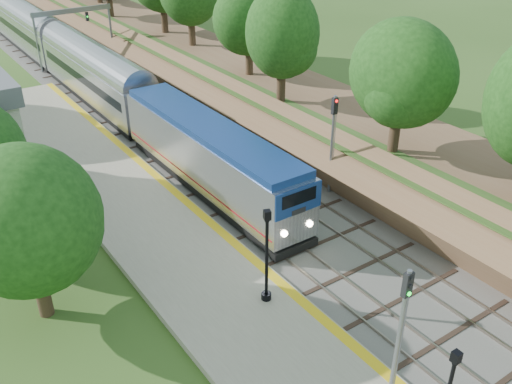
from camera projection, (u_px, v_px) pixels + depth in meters
trackbed at (61, 56)px, 65.30m from camera, size 9.50×170.00×0.28m
platform at (194, 267)px, 30.09m from camera, size 6.40×68.00×0.38m
yellow_stripe at (239, 247)px, 31.41m from camera, size 0.55×68.00×0.01m
embankment at (127, 30)px, 68.53m from camera, size 10.64×170.00×11.70m
signal_gantry at (73, 22)px, 59.62m from camera, size 8.40×0.38×6.20m
trees_behind_platform at (38, 192)px, 28.35m from camera, size 7.82×53.32×7.21m
train at (30, 33)px, 65.80m from camera, size 3.05×101.59×4.49m
lamppost_far at (267, 261)px, 26.49m from camera, size 0.49×0.49×4.98m
signal_platform at (402, 321)px, 20.84m from camera, size 0.35×0.28×5.98m
signal_farside at (333, 135)px, 35.46m from camera, size 0.36×0.29×6.59m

